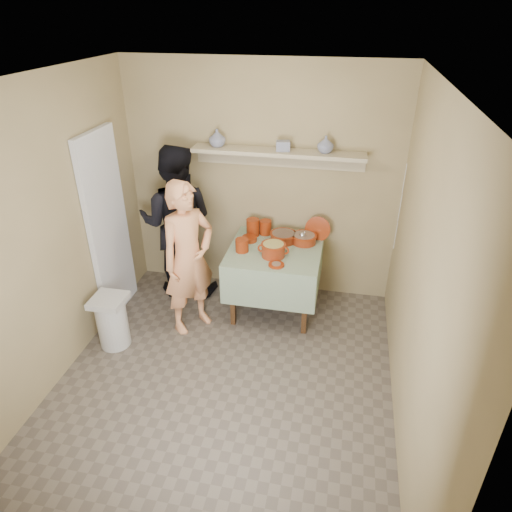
% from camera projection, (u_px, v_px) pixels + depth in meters
% --- Properties ---
extents(ground, '(3.50, 3.50, 0.00)m').
position_uv_depth(ground, '(223.00, 385.00, 4.15)').
color(ground, '#64594F').
rests_on(ground, ground).
extents(tile_panel, '(0.06, 0.70, 2.00)m').
position_uv_depth(tile_panel, '(108.00, 228.00, 4.73)').
color(tile_panel, silver).
rests_on(tile_panel, ground).
extents(plate_stack_a, '(0.14, 0.14, 0.19)m').
position_uv_depth(plate_stack_a, '(253.00, 227.00, 5.07)').
color(plate_stack_a, maroon).
rests_on(plate_stack_a, serving_table).
extents(plate_stack_b, '(0.13, 0.13, 0.16)m').
position_uv_depth(plate_stack_b, '(266.00, 227.00, 5.11)').
color(plate_stack_b, maroon).
rests_on(plate_stack_b, serving_table).
extents(bowl_stack, '(0.14, 0.14, 0.14)m').
position_uv_depth(bowl_stack, '(242.00, 245.00, 4.75)').
color(bowl_stack, maroon).
rests_on(bowl_stack, serving_table).
extents(empty_bowl, '(0.17, 0.17, 0.05)m').
position_uv_depth(empty_bowl, '(249.00, 239.00, 4.98)').
color(empty_bowl, maroon).
rests_on(empty_bowl, serving_table).
extents(propped_lid, '(0.28, 0.10, 0.28)m').
position_uv_depth(propped_lid, '(318.00, 229.00, 4.98)').
color(propped_lid, maroon).
rests_on(propped_lid, serving_table).
extents(vase_right, '(0.20, 0.20, 0.17)m').
position_uv_depth(vase_right, '(326.00, 144.00, 4.55)').
color(vase_right, navy).
rests_on(vase_right, wall_shelf).
extents(vase_left, '(0.24, 0.24, 0.18)m').
position_uv_depth(vase_left, '(217.00, 138.00, 4.75)').
color(vase_left, navy).
rests_on(vase_left, wall_shelf).
extents(ceramic_box, '(0.15, 0.12, 0.10)m').
position_uv_depth(ceramic_box, '(283.00, 146.00, 4.63)').
color(ceramic_box, navy).
rests_on(ceramic_box, wall_shelf).
extents(person_cook, '(0.67, 0.71, 1.62)m').
position_uv_depth(person_cook, '(189.00, 259.00, 4.54)').
color(person_cook, '#F59F69').
rests_on(person_cook, ground).
extents(person_helper, '(0.92, 0.75, 1.77)m').
position_uv_depth(person_helper, '(177.00, 223.00, 5.11)').
color(person_helper, black).
rests_on(person_helper, ground).
extents(room_shell, '(3.04, 3.54, 2.62)m').
position_uv_depth(room_shell, '(216.00, 224.00, 3.37)').
color(room_shell, tan).
rests_on(room_shell, ground).
extents(serving_table, '(0.97, 0.97, 0.76)m').
position_uv_depth(serving_table, '(275.00, 258.00, 4.89)').
color(serving_table, '#4C2D16').
rests_on(serving_table, ground).
extents(cazuela_meat_a, '(0.30, 0.30, 0.10)m').
position_uv_depth(cazuela_meat_a, '(283.00, 236.00, 4.96)').
color(cazuela_meat_a, maroon).
rests_on(cazuela_meat_a, serving_table).
extents(cazuela_meat_b, '(0.28, 0.28, 0.10)m').
position_uv_depth(cazuela_meat_b, '(304.00, 238.00, 4.92)').
color(cazuela_meat_b, maroon).
rests_on(cazuela_meat_b, serving_table).
extents(ladle, '(0.08, 0.26, 0.19)m').
position_uv_depth(ladle, '(303.00, 235.00, 4.87)').
color(ladle, silver).
rests_on(ladle, cazuela_meat_b).
extents(cazuela_rice, '(0.33, 0.25, 0.14)m').
position_uv_depth(cazuela_rice, '(273.00, 249.00, 4.65)').
color(cazuela_rice, maroon).
rests_on(cazuela_rice, serving_table).
extents(front_plate, '(0.16, 0.16, 0.03)m').
position_uv_depth(front_plate, '(276.00, 265.00, 4.52)').
color(front_plate, maroon).
rests_on(front_plate, serving_table).
extents(wall_shelf, '(1.80, 0.25, 0.21)m').
position_uv_depth(wall_shelf, '(278.00, 154.00, 4.72)').
color(wall_shelf, '#BBAC8B').
rests_on(wall_shelf, room_shell).
extents(trash_bin, '(0.32, 0.32, 0.56)m').
position_uv_depth(trash_bin, '(112.00, 321.00, 4.52)').
color(trash_bin, silver).
rests_on(trash_bin, ground).
extents(electrical_cord, '(0.01, 0.05, 0.90)m').
position_uv_depth(electrical_cord, '(400.00, 208.00, 4.55)').
color(electrical_cord, silver).
rests_on(electrical_cord, wall_shelf).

